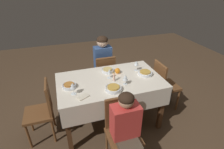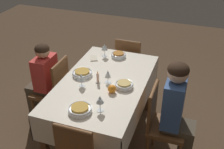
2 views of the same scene
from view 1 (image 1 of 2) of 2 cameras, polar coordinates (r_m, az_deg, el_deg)
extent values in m
plane|color=#4C3826|center=(2.92, -0.53, -14.82)|extent=(8.00, 8.00, 0.00)
cube|color=silver|center=(2.45, -0.61, -2.05)|extent=(1.46, 0.86, 0.04)
cube|color=silver|center=(2.88, -3.13, -0.34)|extent=(1.46, 0.01, 0.26)
cube|color=silver|center=(2.21, 2.77, -10.77)|extent=(1.46, 0.01, 0.26)
cube|color=silver|center=(2.80, 13.74, -2.16)|extent=(0.01, 0.86, 0.26)
cube|color=silver|center=(2.46, -17.11, -7.60)|extent=(0.01, 0.86, 0.26)
cube|color=#4C2D19|center=(3.16, 8.96, -2.86)|extent=(0.06, 0.06, 0.74)
cube|color=#4C2D19|center=(2.89, -15.48, -7.11)|extent=(0.06, 0.06, 0.74)
cube|color=#4C2D19|center=(2.67, 15.79, -10.65)|extent=(0.06, 0.06, 0.74)
cube|color=#4C2D19|center=(2.34, -14.08, -17.22)|extent=(0.06, 0.06, 0.74)
cube|color=brown|center=(3.23, -2.75, -0.52)|extent=(0.37, 0.37, 0.04)
cube|color=brown|center=(2.98, -1.98, 1.70)|extent=(0.34, 0.03, 0.41)
cylinder|color=brown|center=(2.89, -2.05, 5.30)|extent=(0.33, 0.04, 0.04)
cylinder|color=brown|center=(3.52, -0.88, -2.06)|extent=(0.03, 0.03, 0.41)
cylinder|color=brown|center=(3.45, -5.88, -2.89)|extent=(0.03, 0.03, 0.41)
cylinder|color=brown|center=(3.26, 0.75, -4.80)|extent=(0.03, 0.03, 0.41)
cylinder|color=brown|center=(3.19, -4.62, -5.76)|extent=(0.03, 0.03, 0.41)
cube|color=brown|center=(2.14, 3.77, -19.62)|extent=(0.37, 0.37, 0.04)
cube|color=brown|center=(2.09, 2.27, -12.25)|extent=(0.34, 0.03, 0.41)
cylinder|color=brown|center=(1.96, 2.38, -7.76)|extent=(0.33, 0.04, 0.04)
cylinder|color=brown|center=(2.37, -1.70, -21.35)|extent=(0.03, 0.03, 0.41)
cylinder|color=brown|center=(2.44, 5.82, -19.49)|extent=(0.03, 0.03, 0.41)
cube|color=brown|center=(3.09, 17.34, -3.58)|extent=(0.37, 0.37, 0.04)
cube|color=brown|center=(2.89, 15.23, -0.44)|extent=(0.03, 0.34, 0.41)
cylinder|color=brown|center=(2.79, 15.77, 3.22)|extent=(0.04, 0.33, 0.04)
cylinder|color=brown|center=(3.19, 20.65, -7.86)|extent=(0.03, 0.03, 0.41)
cylinder|color=brown|center=(3.39, 17.55, -4.91)|extent=(0.03, 0.03, 0.41)
cylinder|color=brown|center=(3.03, 15.85, -9.20)|extent=(0.03, 0.03, 0.41)
cylinder|color=brown|center=(3.24, 12.92, -5.99)|extent=(0.03, 0.03, 0.41)
cube|color=brown|center=(2.60, -22.90, -11.65)|extent=(0.37, 0.37, 0.04)
cube|color=brown|center=(2.45, -20.02, -7.14)|extent=(0.03, 0.34, 0.41)
cylinder|color=brown|center=(2.34, -20.86, -3.07)|extent=(0.04, 0.33, 0.04)
cylinder|color=brown|center=(2.89, -25.05, -13.42)|extent=(0.03, 0.03, 0.41)
cylinder|color=brown|center=(2.66, -25.56, -17.88)|extent=(0.03, 0.03, 0.41)
cylinder|color=brown|center=(2.85, -18.71, -12.65)|extent=(0.03, 0.03, 0.41)
cylinder|color=brown|center=(2.61, -18.52, -17.12)|extent=(0.03, 0.03, 0.41)
cube|color=#4C4233|center=(3.50, -3.54, -1.87)|extent=(0.23, 0.14, 0.45)
cube|color=#4C4233|center=(3.31, -3.29, 1.16)|extent=(0.24, 0.31, 0.06)
cube|color=#38568E|center=(3.11, -3.02, 4.84)|extent=(0.30, 0.18, 0.48)
sphere|color=beige|center=(2.99, -3.19, 10.62)|extent=(0.19, 0.19, 0.19)
ellipsoid|color=black|center=(2.98, -3.21, 11.22)|extent=(0.19, 0.19, 0.13)
cube|color=#4C4233|center=(2.03, 5.05, -20.95)|extent=(0.24, 0.31, 0.06)
cube|color=red|center=(1.92, 4.35, -14.83)|extent=(0.30, 0.18, 0.39)
sphere|color=tan|center=(1.74, 4.69, -8.46)|extent=(0.16, 0.16, 0.16)
ellipsoid|color=black|center=(1.73, 4.72, -7.72)|extent=(0.16, 0.16, 0.11)
cylinder|color=silver|center=(2.64, -1.42, 1.23)|extent=(0.18, 0.18, 0.04)
torus|color=silver|center=(2.63, -1.43, 1.65)|extent=(0.18, 0.18, 0.01)
cylinder|color=tan|center=(2.62, -1.43, 1.77)|extent=(0.13, 0.13, 0.02)
cylinder|color=white|center=(2.49, -0.83, -1.07)|extent=(0.07, 0.07, 0.00)
cylinder|color=white|center=(2.47, -0.84, -0.41)|extent=(0.01, 0.01, 0.06)
cone|color=white|center=(2.44, -0.85, 1.01)|extent=(0.06, 0.06, 0.08)
cylinder|color=white|center=(2.44, -0.84, 0.69)|extent=(0.04, 0.04, 0.04)
cylinder|color=silver|center=(2.22, 0.48, -4.70)|extent=(0.22, 0.22, 0.04)
torus|color=silver|center=(2.21, 0.48, -4.22)|extent=(0.21, 0.21, 0.01)
cylinder|color=gold|center=(2.20, 0.48, -4.09)|extent=(0.16, 0.16, 0.02)
cylinder|color=white|center=(2.35, 4.29, -3.13)|extent=(0.06, 0.06, 0.00)
cylinder|color=white|center=(2.33, 4.32, -2.45)|extent=(0.01, 0.01, 0.06)
cone|color=white|center=(2.30, 4.39, -0.92)|extent=(0.07, 0.07, 0.08)
cylinder|color=white|center=(2.30, 4.37, -1.27)|extent=(0.04, 0.04, 0.04)
cylinder|color=silver|center=(2.61, 10.77, 0.34)|extent=(0.21, 0.21, 0.04)
torus|color=silver|center=(2.60, 10.81, 0.76)|extent=(0.21, 0.21, 0.01)
cylinder|color=gold|center=(2.60, 10.83, 0.88)|extent=(0.15, 0.15, 0.02)
cylinder|color=white|center=(2.71, 7.79, 1.39)|extent=(0.06, 0.06, 0.00)
cylinder|color=white|center=(2.69, 7.86, 2.22)|extent=(0.01, 0.01, 0.08)
cone|color=white|center=(2.66, 7.97, 3.72)|extent=(0.07, 0.07, 0.07)
cylinder|color=white|center=(2.66, 7.95, 3.44)|extent=(0.04, 0.04, 0.03)
cylinder|color=silver|center=(2.34, -13.80, -3.76)|extent=(0.18, 0.18, 0.04)
torus|color=silver|center=(2.32, -13.87, -3.31)|extent=(0.17, 0.17, 0.01)
cylinder|color=#B2702D|center=(2.32, -13.88, -3.18)|extent=(0.13, 0.13, 0.02)
cylinder|color=white|center=(2.21, -12.39, -6.18)|extent=(0.07, 0.07, 0.00)
cylinder|color=white|center=(2.19, -12.51, -5.24)|extent=(0.01, 0.01, 0.08)
cone|color=white|center=(2.14, -12.73, -3.53)|extent=(0.07, 0.07, 0.07)
cylinder|color=white|center=(2.15, -12.69, -3.85)|extent=(0.04, 0.04, 0.03)
cylinder|color=beige|center=(2.42, 0.65, -1.97)|extent=(0.05, 0.05, 0.01)
cylinder|color=beige|center=(2.39, 0.66, -0.85)|extent=(0.03, 0.03, 0.10)
ellipsoid|color=#F9C64C|center=(2.36, 0.67, 0.45)|extent=(0.01, 0.01, 0.03)
sphere|color=orange|center=(2.59, 1.78, 1.23)|extent=(0.08, 0.08, 0.08)
cube|color=beige|center=(2.13, -9.39, -7.19)|extent=(0.16, 0.13, 0.01)
camera|label=2|loc=(4.10, 31.63, 30.04)|focal=45.00mm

